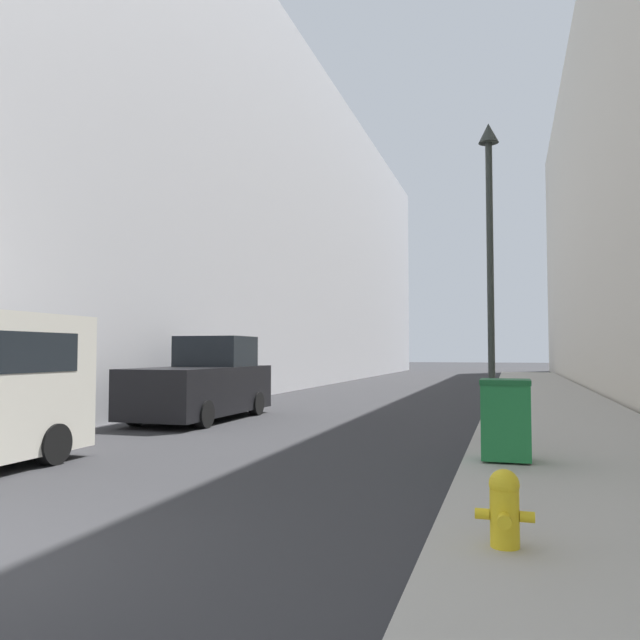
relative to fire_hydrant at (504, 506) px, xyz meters
name	(u,v)px	position (x,y,z in m)	size (l,w,h in m)	color
sidewalk_right	(551,403)	(1.30, 16.21, -0.41)	(3.89, 60.00, 0.14)	#ADA89E
building_left_glass	(208,226)	(-15.25, 24.21, 7.94)	(12.00, 60.00, 16.83)	#BCBCC1
fire_hydrant	(504,506)	(0.00, 0.00, 0.00)	(0.48, 0.36, 0.64)	yellow
trash_bin	(506,419)	(-0.02, 4.24, 0.28)	(0.72, 0.71, 1.20)	#1E7538
lamppost	(490,248)	(-0.28, 6.70, 3.25)	(0.38, 0.38, 5.98)	#2D332D
pickup_truck	(203,384)	(-7.61, 9.23, 0.44)	(2.05, 4.95, 2.17)	black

